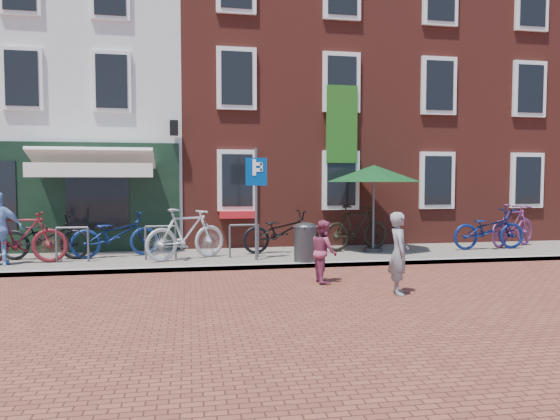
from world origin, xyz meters
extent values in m
plane|color=brown|center=(0.00, 0.00, 0.00)|extent=(80.00, 80.00, 0.00)
cube|color=slate|center=(1.00, 1.50, 0.05)|extent=(24.00, 3.00, 0.10)
cube|color=silver|center=(-5.00, 7.00, 4.50)|extent=(8.00, 8.00, 9.00)
cube|color=maroon|center=(2.00, 7.00, 5.00)|extent=(6.00, 8.00, 10.00)
cube|color=maroon|center=(8.00, 7.00, 5.00)|extent=(6.00, 8.00, 10.00)
cylinder|color=#38393B|center=(1.84, 0.30, 0.50)|extent=(0.54, 0.54, 0.80)
ellipsoid|color=#38393B|center=(1.84, 0.30, 0.96)|extent=(0.54, 0.54, 0.24)
cylinder|color=#4C4C4F|center=(0.74, 0.73, 1.43)|extent=(0.07, 0.07, 2.66)
cube|color=#003B89|center=(0.74, 0.71, 2.20)|extent=(0.50, 0.04, 0.65)
cylinder|color=#4C4C4F|center=(4.04, 1.73, 0.14)|extent=(0.50, 0.50, 0.08)
cylinder|color=#4C4C4F|center=(4.04, 1.73, 1.19)|extent=(0.06, 0.06, 2.18)
cone|color=#0D3B16|center=(4.04, 1.73, 2.28)|extent=(2.60, 2.60, 0.45)
imported|color=gray|center=(2.77, -2.87, 0.72)|extent=(0.46, 0.59, 1.44)
imported|color=#8E3654|center=(1.76, -1.64, 0.61)|extent=(0.47, 0.60, 1.22)
imported|color=black|center=(-4.24, 1.71, 0.66)|extent=(2.17, 0.92, 1.11)
imported|color=maroon|center=(-4.61, 1.14, 0.72)|extent=(2.09, 0.73, 1.23)
imported|color=navy|center=(-2.63, 1.84, 0.66)|extent=(2.23, 1.27, 1.11)
imported|color=#A8A8AA|center=(-0.90, 1.12, 0.72)|extent=(2.10, 1.42, 1.23)
imported|color=black|center=(1.56, 1.88, 0.66)|extent=(2.20, 1.06, 1.11)
imported|color=black|center=(3.62, 1.89, 0.72)|extent=(2.13, 1.13, 1.23)
imported|color=#091851|center=(7.30, 1.50, 0.66)|extent=(2.12, 0.77, 1.11)
imported|color=#5A234F|center=(8.27, 1.83, 0.72)|extent=(2.11, 1.37, 1.23)
camera|label=1|loc=(-0.82, -11.12, 1.98)|focal=32.44mm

